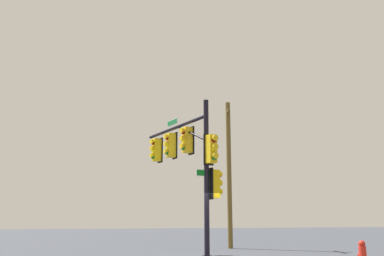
% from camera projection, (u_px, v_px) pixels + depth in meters
% --- Properties ---
extents(signal_pole_assembly, '(5.72, 2.08, 6.21)m').
position_uv_depth(signal_pole_assembly, '(189.00, 156.00, 17.34)').
color(signal_pole_assembly, black).
rests_on(signal_pole_assembly, ground_plane).
extents(utility_pole, '(1.75, 0.68, 8.12)m').
position_uv_depth(utility_pole, '(229.00, 170.00, 22.94)').
color(utility_pole, brown).
rests_on(utility_pole, ground_plane).
extents(fire_hydrant, '(0.33, 0.24, 0.83)m').
position_uv_depth(fire_hydrant, '(363.00, 253.00, 13.57)').
color(fire_hydrant, red).
rests_on(fire_hydrant, ground_plane).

